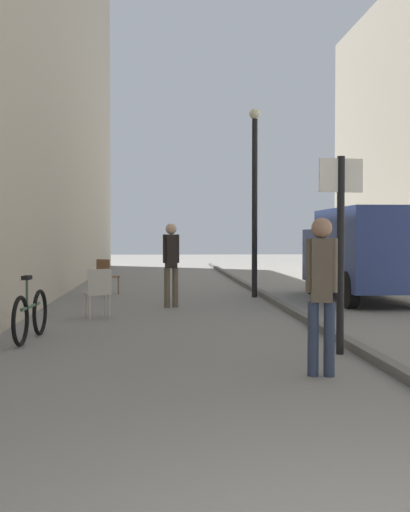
{
  "coord_description": "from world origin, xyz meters",
  "views": [
    {
      "loc": [
        -1.06,
        -2.53,
        1.56
      ],
      "look_at": [
        0.02,
        13.22,
        1.07
      ],
      "focal_mm": 46.41,
      "sensor_mm": 36.0,
      "label": 1
    }
  ],
  "objects_px": {
    "pedestrian_main_foreground": "(171,259)",
    "delivery_van": "(367,251)",
    "cafe_chair_near_window": "(99,290)",
    "cafe_chair_by_doorway": "(106,274)",
    "pedestrian_mid_block": "(321,285)",
    "street_sign_post": "(341,237)",
    "lamp_post": "(255,190)",
    "bicycle_leaning": "(31,315)"
  },
  "relations": [
    {
      "from": "pedestrian_main_foreground",
      "to": "delivery_van",
      "type": "height_order",
      "value": "delivery_van"
    },
    {
      "from": "cafe_chair_near_window",
      "to": "cafe_chair_by_doorway",
      "type": "bearing_deg",
      "value": 76.11
    },
    {
      "from": "pedestrian_mid_block",
      "to": "cafe_chair_by_doorway",
      "type": "bearing_deg",
      "value": 116.81
    },
    {
      "from": "delivery_van",
      "to": "cafe_chair_near_window",
      "type": "height_order",
      "value": "delivery_van"
    },
    {
      "from": "pedestrian_mid_block",
      "to": "cafe_chair_by_doorway",
      "type": "xyz_separation_m",
      "value": [
        -3.2,
        10.36,
        -0.47
      ]
    },
    {
      "from": "street_sign_post",
      "to": "lamp_post",
      "type": "bearing_deg",
      "value": -97.29
    },
    {
      "from": "bicycle_leaning",
      "to": "lamp_post",
      "type": "bearing_deg",
      "value": 61.65
    },
    {
      "from": "pedestrian_mid_block",
      "to": "pedestrian_main_foreground",
      "type": "bearing_deg",
      "value": 111.78
    },
    {
      "from": "pedestrian_mid_block",
      "to": "bicycle_leaning",
      "type": "distance_m",
      "value": 4.66
    },
    {
      "from": "cafe_chair_near_window",
      "to": "pedestrian_main_foreground",
      "type": "bearing_deg",
      "value": 36.46
    },
    {
      "from": "pedestrian_main_foreground",
      "to": "lamp_post",
      "type": "distance_m",
      "value": 3.52
    },
    {
      "from": "pedestrian_mid_block",
      "to": "lamp_post",
      "type": "height_order",
      "value": "lamp_post"
    },
    {
      "from": "street_sign_post",
      "to": "bicycle_leaning",
      "type": "relative_size",
      "value": 1.47
    },
    {
      "from": "street_sign_post",
      "to": "cafe_chair_by_doorway",
      "type": "bearing_deg",
      "value": -74.37
    },
    {
      "from": "delivery_van",
      "to": "lamp_post",
      "type": "height_order",
      "value": "lamp_post"
    },
    {
      "from": "pedestrian_mid_block",
      "to": "street_sign_post",
      "type": "height_order",
      "value": "street_sign_post"
    },
    {
      "from": "delivery_van",
      "to": "cafe_chair_by_doorway",
      "type": "distance_m",
      "value": 6.72
    },
    {
      "from": "pedestrian_mid_block",
      "to": "delivery_van",
      "type": "bearing_deg",
      "value": 78.83
    },
    {
      "from": "cafe_chair_by_doorway",
      "to": "street_sign_post",
      "type": "bearing_deg",
      "value": -29.76
    },
    {
      "from": "delivery_van",
      "to": "pedestrian_mid_block",
      "type": "bearing_deg",
      "value": -110.83
    },
    {
      "from": "street_sign_post",
      "to": "lamp_post",
      "type": "relative_size",
      "value": 0.55
    },
    {
      "from": "pedestrian_mid_block",
      "to": "lamp_post",
      "type": "relative_size",
      "value": 0.37
    },
    {
      "from": "delivery_van",
      "to": "cafe_chair_near_window",
      "type": "bearing_deg",
      "value": -153.3
    },
    {
      "from": "cafe_chair_near_window",
      "to": "bicycle_leaning",
      "type": "bearing_deg",
      "value": -123.91
    },
    {
      "from": "delivery_van",
      "to": "street_sign_post",
      "type": "xyz_separation_m",
      "value": [
        -2.59,
        -7.02,
        0.36
      ]
    },
    {
      "from": "street_sign_post",
      "to": "bicycle_leaning",
      "type": "bearing_deg",
      "value": -25.4
    },
    {
      "from": "delivery_van",
      "to": "lamp_post",
      "type": "xyz_separation_m",
      "value": [
        -2.56,
        1.04,
        1.53
      ]
    },
    {
      "from": "cafe_chair_by_doorway",
      "to": "pedestrian_main_foreground",
      "type": "bearing_deg",
      "value": -25.11
    },
    {
      "from": "pedestrian_main_foreground",
      "to": "lamp_post",
      "type": "relative_size",
      "value": 0.38
    },
    {
      "from": "street_sign_post",
      "to": "cafe_chair_near_window",
      "type": "xyz_separation_m",
      "value": [
        -3.51,
        3.95,
        -1.0
      ]
    },
    {
      "from": "street_sign_post",
      "to": "bicycle_leaning",
      "type": "xyz_separation_m",
      "value": [
        -4.29,
        1.42,
        -1.16
      ]
    },
    {
      "from": "pedestrian_mid_block",
      "to": "street_sign_post",
      "type": "bearing_deg",
      "value": 76.02
    },
    {
      "from": "cafe_chair_near_window",
      "to": "cafe_chair_by_doorway",
      "type": "distance_m",
      "value": 5.09
    },
    {
      "from": "pedestrian_main_foreground",
      "to": "cafe_chair_near_window",
      "type": "distance_m",
      "value": 2.39
    },
    {
      "from": "street_sign_post",
      "to": "pedestrian_main_foreground",
      "type": "bearing_deg",
      "value": -77.08
    },
    {
      "from": "delivery_van",
      "to": "cafe_chair_by_doorway",
      "type": "height_order",
      "value": "delivery_van"
    },
    {
      "from": "pedestrian_mid_block",
      "to": "street_sign_post",
      "type": "relative_size",
      "value": 0.68
    },
    {
      "from": "lamp_post",
      "to": "cafe_chair_near_window",
      "type": "relative_size",
      "value": 5.06
    },
    {
      "from": "pedestrian_mid_block",
      "to": "cafe_chair_near_window",
      "type": "distance_m",
      "value": 6.05
    },
    {
      "from": "delivery_van",
      "to": "cafe_chair_by_doorway",
      "type": "bearing_deg",
      "value": 162.46
    },
    {
      "from": "pedestrian_mid_block",
      "to": "delivery_van",
      "type": "height_order",
      "value": "delivery_van"
    },
    {
      "from": "street_sign_post",
      "to": "lamp_post",
      "type": "height_order",
      "value": "lamp_post"
    }
  ]
}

